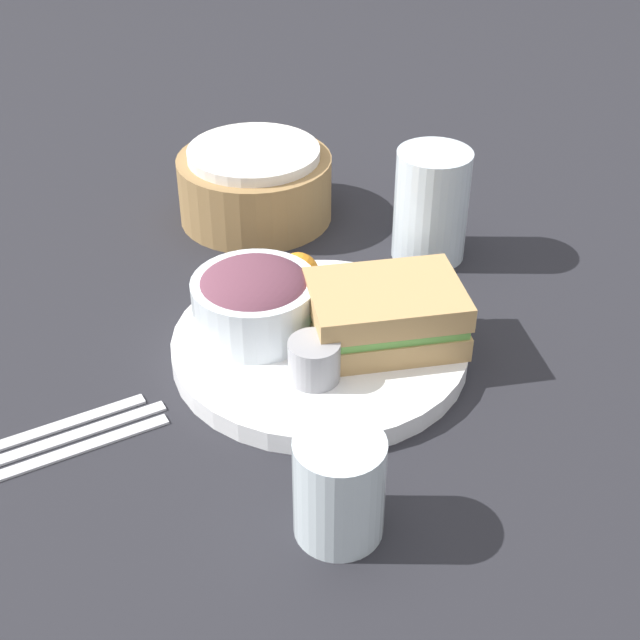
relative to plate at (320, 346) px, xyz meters
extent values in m
plane|color=#232328|center=(0.00, 0.00, -0.01)|extent=(4.00, 4.00, 0.00)
cylinder|color=white|center=(0.00, 0.00, 0.00)|extent=(0.28, 0.28, 0.02)
cube|color=tan|center=(0.06, -0.02, 0.02)|extent=(0.15, 0.11, 0.02)
cube|color=#6BB24C|center=(0.06, -0.02, 0.04)|extent=(0.14, 0.11, 0.01)
cube|color=tan|center=(0.06, -0.02, 0.06)|extent=(0.15, 0.11, 0.02)
cylinder|color=white|center=(-0.06, 0.03, 0.04)|extent=(0.12, 0.12, 0.05)
ellipsoid|color=brown|center=(-0.06, 0.03, 0.05)|extent=(0.11, 0.11, 0.04)
cylinder|color=#99999E|center=(-0.02, -0.06, 0.03)|extent=(0.05, 0.05, 0.04)
sphere|color=orange|center=(0.00, 0.08, 0.03)|extent=(0.04, 0.04, 0.04)
cylinder|color=silver|center=(0.17, 0.15, 0.05)|extent=(0.08, 0.08, 0.13)
cylinder|color=#997547|center=(0.00, 0.29, 0.03)|extent=(0.18, 0.18, 0.08)
cylinder|color=white|center=(0.00, 0.29, 0.07)|extent=(0.16, 0.16, 0.01)
cube|color=silver|center=(-0.24, -0.07, -0.01)|extent=(0.17, 0.05, 0.01)
cube|color=silver|center=(-0.24, -0.06, -0.01)|extent=(0.17, 0.05, 0.01)
cube|color=silver|center=(-0.25, -0.04, -0.01)|extent=(0.15, 0.05, 0.01)
cylinder|color=silver|center=(-0.05, -0.21, 0.03)|extent=(0.07, 0.07, 0.09)
camera|label=1|loc=(-0.18, -0.66, 0.51)|focal=50.00mm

